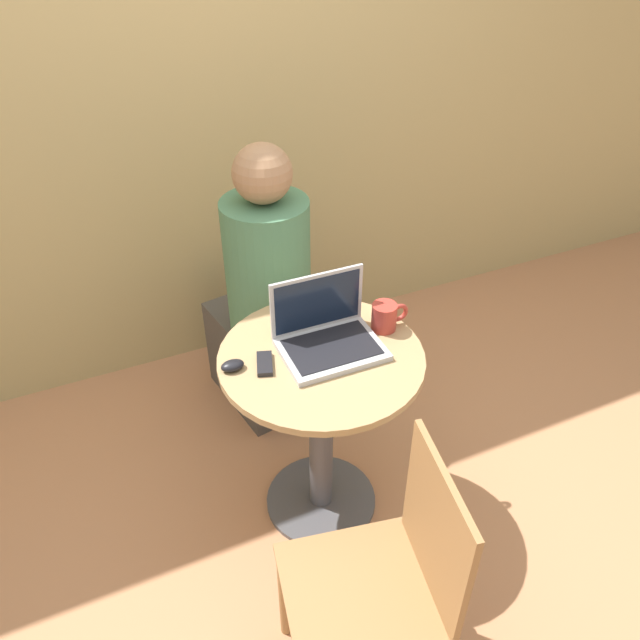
% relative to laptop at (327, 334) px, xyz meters
% --- Properties ---
extents(ground_plane, '(12.00, 12.00, 0.00)m').
position_rel_laptop_xyz_m(ground_plane, '(-0.04, -0.04, -0.78)').
color(ground_plane, tan).
extents(back_wall, '(7.00, 0.05, 2.60)m').
position_rel_laptop_xyz_m(back_wall, '(-0.04, 1.10, 0.52)').
color(back_wall, tan).
rests_on(back_wall, ground_plane).
extents(round_table, '(0.67, 0.67, 0.74)m').
position_rel_laptop_xyz_m(round_table, '(-0.04, -0.04, -0.28)').
color(round_table, '#4C4C51').
rests_on(round_table, ground_plane).
extents(laptop, '(0.32, 0.25, 0.23)m').
position_rel_laptop_xyz_m(laptop, '(0.00, 0.00, 0.00)').
color(laptop, '#B7B7BC').
rests_on(laptop, round_table).
extents(cell_phone, '(0.08, 0.12, 0.02)m').
position_rel_laptop_xyz_m(cell_phone, '(-0.22, -0.01, -0.04)').
color(cell_phone, black).
rests_on(cell_phone, round_table).
extents(computer_mouse, '(0.07, 0.05, 0.03)m').
position_rel_laptop_xyz_m(computer_mouse, '(-0.32, 0.01, -0.03)').
color(computer_mouse, black).
rests_on(computer_mouse, round_table).
extents(coffee_cup, '(0.13, 0.09, 0.10)m').
position_rel_laptop_xyz_m(coffee_cup, '(0.22, 0.01, 0.00)').
color(coffee_cup, '#B2382D').
rests_on(coffee_cup, round_table).
extents(chair_empty, '(0.47, 0.47, 0.87)m').
position_rel_laptop_xyz_m(chair_empty, '(-0.14, -0.67, -0.33)').
color(chair_empty, '#9E7042').
rests_on(chair_empty, ground_plane).
extents(person_seated, '(0.39, 0.53, 1.24)m').
position_rel_laptop_xyz_m(person_seated, '(-0.02, 0.57, -0.26)').
color(person_seated, '#4C4742').
rests_on(person_seated, ground_plane).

